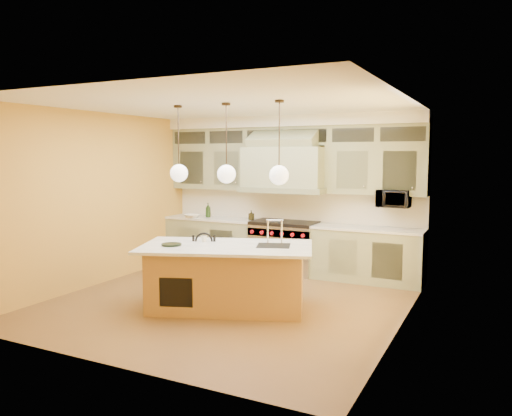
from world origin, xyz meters
The scene contains 18 objects.
floor centered at (0.00, 0.00, 0.00)m, with size 5.00×5.00×0.00m, color brown.
ceiling centered at (0.00, 0.00, 2.90)m, with size 5.00×5.00×0.00m, color white.
wall_back centered at (0.00, 2.50, 1.45)m, with size 5.00×5.00×0.00m, color gold.
wall_front centered at (0.00, -2.50, 1.45)m, with size 5.00×5.00×0.00m, color gold.
wall_left centered at (-2.50, 0.00, 1.45)m, with size 5.00×5.00×0.00m, color gold.
wall_right centered at (2.50, 0.00, 1.45)m, with size 5.00×5.00×0.00m, color gold.
back_cabinetry centered at (0.00, 2.23, 1.43)m, with size 5.00×0.77×2.90m.
range centered at (0.00, 2.14, 0.49)m, with size 1.20×0.74×0.96m.
kitchen_island centered at (0.14, -0.25, 0.47)m, with size 2.68×2.01×1.35m.
counter_stool centered at (-0.26, -0.27, 0.59)m, with size 0.48×0.48×1.05m.
microwave centered at (1.95, 2.25, 1.45)m, with size 0.54×0.37×0.30m, color black.
oil_bottle_a centered at (-1.67, 2.15, 1.08)m, with size 0.11×0.11×0.29m, color #1A3314.
oil_bottle_b centered at (-0.70, 2.15, 1.04)m, with size 0.09×0.09×0.19m, color black.
fruit_bowl centered at (-1.91, 1.92, 0.98)m, with size 0.29×0.29×0.07m, color white.
cup centered at (-0.30, -0.18, 0.96)m, with size 0.09×0.09×0.09m, color silver.
pendant_left centered at (-0.67, -0.25, 1.95)m, with size 0.26×0.26×1.11m.
pendant_center centered at (0.13, -0.25, 1.95)m, with size 0.26×0.26×1.11m.
pendant_right centered at (0.93, -0.25, 1.95)m, with size 0.26×0.26×1.11m.
Camera 1 is at (3.58, -6.30, 2.19)m, focal length 35.00 mm.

